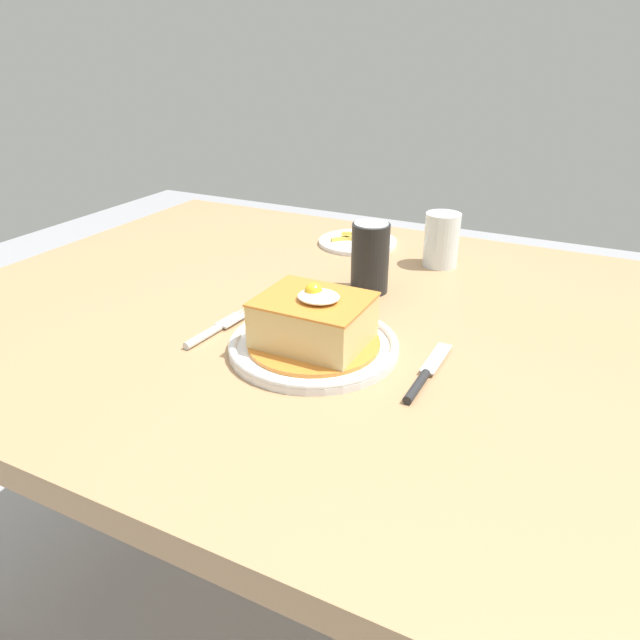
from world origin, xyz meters
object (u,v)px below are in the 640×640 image
object	(u,v)px
fork	(212,331)
side_plate_fries	(358,242)
main_plate	(314,345)
knife	(423,378)
soda_can	(370,258)
drinking_glass	(441,243)

from	to	relation	value
fork	side_plate_fries	world-z (taller)	side_plate_fries
fork	main_plate	bearing A→B (deg)	8.68
knife	soda_can	xyz separation A→B (m)	(-0.18, 0.25, 0.06)
knife	side_plate_fries	distance (m)	0.57
fork	drinking_glass	distance (m)	0.50
main_plate	drinking_glass	world-z (taller)	drinking_glass
main_plate	knife	bearing A→B (deg)	-4.22
main_plate	drinking_glass	xyz separation A→B (m)	(0.06, 0.43, 0.04)
main_plate	side_plate_fries	xyz separation A→B (m)	(-0.14, 0.47, -0.00)
side_plate_fries	soda_can	bearing A→B (deg)	-62.42
drinking_glass	soda_can	bearing A→B (deg)	-112.29
side_plate_fries	fork	bearing A→B (deg)	-92.85
drinking_glass	knife	bearing A→B (deg)	-76.42
fork	drinking_glass	bearing A→B (deg)	63.75
main_plate	knife	world-z (taller)	main_plate
knife	soda_can	size ratio (longest dim) A/B	1.33
main_plate	drinking_glass	bearing A→B (deg)	81.81
soda_can	side_plate_fries	bearing A→B (deg)	117.58
fork	drinking_glass	world-z (taller)	drinking_glass
fork	soda_can	size ratio (longest dim) A/B	1.14
fork	side_plate_fries	size ratio (longest dim) A/B	0.83
fork	soda_can	xyz separation A→B (m)	(0.15, 0.27, 0.06)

